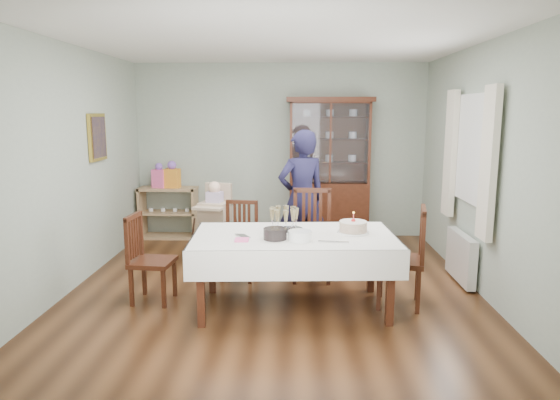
{
  "coord_description": "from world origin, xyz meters",
  "views": [
    {
      "loc": [
        0.22,
        -5.34,
        1.96
      ],
      "look_at": [
        0.06,
        0.2,
        0.98
      ],
      "focal_mm": 32.0,
      "sensor_mm": 36.0,
      "label": 1
    }
  ],
  "objects_px": {
    "dining_table": "(294,271)",
    "chair_far_right": "(312,253)",
    "woman": "(302,199)",
    "chair_end_right": "(401,276)",
    "champagne_tray": "(284,224)",
    "chair_end_left": "(152,276)",
    "gift_bag_orange": "(172,176)",
    "birthday_cake": "(353,227)",
    "chair_far_left": "(239,256)",
    "sideboard": "(169,213)",
    "high_chair": "(215,232)",
    "gift_bag_pink": "(159,177)",
    "china_cabinet": "(329,167)"
  },
  "relations": [
    {
      "from": "dining_table",
      "to": "chair_far_right",
      "type": "distance_m",
      "value": 0.93
    },
    {
      "from": "woman",
      "to": "chair_far_right",
      "type": "bearing_deg",
      "value": 79.54
    },
    {
      "from": "chair_end_right",
      "to": "champagne_tray",
      "type": "height_order",
      "value": "chair_end_right"
    },
    {
      "from": "chair_end_left",
      "to": "gift_bag_orange",
      "type": "distance_m",
      "value": 2.78
    },
    {
      "from": "dining_table",
      "to": "chair_end_right",
      "type": "distance_m",
      "value": 1.1
    },
    {
      "from": "gift_bag_orange",
      "to": "dining_table",
      "type": "bearing_deg",
      "value": -55.93
    },
    {
      "from": "chair_end_right",
      "to": "woman",
      "type": "xyz_separation_m",
      "value": [
        -1.0,
        1.35,
        0.57
      ]
    },
    {
      "from": "dining_table",
      "to": "woman",
      "type": "xyz_separation_m",
      "value": [
        0.09,
        1.45,
        0.49
      ]
    },
    {
      "from": "birthday_cake",
      "to": "gift_bag_orange",
      "type": "bearing_deg",
      "value": 132.52
    },
    {
      "from": "champagne_tray",
      "to": "birthday_cake",
      "type": "distance_m",
      "value": 0.7
    },
    {
      "from": "chair_far_left",
      "to": "chair_end_right",
      "type": "distance_m",
      "value": 1.92
    },
    {
      "from": "sideboard",
      "to": "champagne_tray",
      "type": "bearing_deg",
      "value": -55.07
    },
    {
      "from": "sideboard",
      "to": "birthday_cake",
      "type": "distance_m",
      "value": 3.77
    },
    {
      "from": "dining_table",
      "to": "gift_bag_orange",
      "type": "height_order",
      "value": "gift_bag_orange"
    },
    {
      "from": "chair_far_left",
      "to": "birthday_cake",
      "type": "relative_size",
      "value": 2.84
    },
    {
      "from": "chair_end_left",
      "to": "woman",
      "type": "distance_m",
      "value": 2.14
    },
    {
      "from": "chair_far_right",
      "to": "high_chair",
      "type": "relative_size",
      "value": 0.97
    },
    {
      "from": "dining_table",
      "to": "gift_bag_orange",
      "type": "bearing_deg",
      "value": 124.07
    },
    {
      "from": "gift_bag_pink",
      "to": "chair_far_right",
      "type": "bearing_deg",
      "value": -39.32
    },
    {
      "from": "woman",
      "to": "birthday_cake",
      "type": "xyz_separation_m",
      "value": [
        0.5,
        -1.36,
        -0.05
      ]
    },
    {
      "from": "china_cabinet",
      "to": "gift_bag_orange",
      "type": "height_order",
      "value": "china_cabinet"
    },
    {
      "from": "gift_bag_pink",
      "to": "china_cabinet",
      "type": "bearing_deg",
      "value": -0.03
    },
    {
      "from": "dining_table",
      "to": "high_chair",
      "type": "distance_m",
      "value": 1.78
    },
    {
      "from": "chair_end_right",
      "to": "high_chair",
      "type": "height_order",
      "value": "high_chair"
    },
    {
      "from": "chair_far_right",
      "to": "dining_table",
      "type": "bearing_deg",
      "value": -101.21
    },
    {
      "from": "sideboard",
      "to": "birthday_cake",
      "type": "xyz_separation_m",
      "value": [
        2.56,
        -2.73,
        0.42
      ]
    },
    {
      "from": "high_chair",
      "to": "birthday_cake",
      "type": "xyz_separation_m",
      "value": [
        1.61,
        -1.37,
        0.39
      ]
    },
    {
      "from": "china_cabinet",
      "to": "chair_end_right",
      "type": "height_order",
      "value": "china_cabinet"
    },
    {
      "from": "chair_far_left",
      "to": "gift_bag_orange",
      "type": "distance_m",
      "value": 2.37
    },
    {
      "from": "dining_table",
      "to": "chair_end_right",
      "type": "relative_size",
      "value": 2.0
    },
    {
      "from": "chair_end_left",
      "to": "chair_end_right",
      "type": "relative_size",
      "value": 0.9
    },
    {
      "from": "china_cabinet",
      "to": "gift_bag_pink",
      "type": "height_order",
      "value": "china_cabinet"
    },
    {
      "from": "gift_bag_orange",
      "to": "high_chair",
      "type": "bearing_deg",
      "value": -56.88
    },
    {
      "from": "chair_far_right",
      "to": "chair_end_left",
      "type": "relative_size",
      "value": 1.14
    },
    {
      "from": "high_chair",
      "to": "gift_bag_orange",
      "type": "distance_m",
      "value": 1.69
    },
    {
      "from": "sideboard",
      "to": "chair_end_right",
      "type": "height_order",
      "value": "chair_end_right"
    },
    {
      "from": "chair_far_left",
      "to": "high_chair",
      "type": "distance_m",
      "value": 0.68
    },
    {
      "from": "chair_end_right",
      "to": "woman",
      "type": "height_order",
      "value": "woman"
    },
    {
      "from": "high_chair",
      "to": "champagne_tray",
      "type": "distance_m",
      "value": 1.66
    },
    {
      "from": "chair_end_right",
      "to": "woman",
      "type": "relative_size",
      "value": 0.59
    },
    {
      "from": "sideboard",
      "to": "birthday_cake",
      "type": "height_order",
      "value": "birthday_cake"
    },
    {
      "from": "woman",
      "to": "birthday_cake",
      "type": "bearing_deg",
      "value": 87.45
    },
    {
      "from": "chair_end_left",
      "to": "dining_table",
      "type": "bearing_deg",
      "value": -89.89
    },
    {
      "from": "woman",
      "to": "high_chair",
      "type": "height_order",
      "value": "woman"
    },
    {
      "from": "dining_table",
      "to": "birthday_cake",
      "type": "xyz_separation_m",
      "value": [
        0.59,
        0.09,
        0.43
      ]
    },
    {
      "from": "chair_end_left",
      "to": "woman",
      "type": "bearing_deg",
      "value": -45.0
    },
    {
      "from": "china_cabinet",
      "to": "sideboard",
      "type": "height_order",
      "value": "china_cabinet"
    },
    {
      "from": "chair_end_left",
      "to": "chair_end_right",
      "type": "distance_m",
      "value": 2.58
    },
    {
      "from": "china_cabinet",
      "to": "chair_far_left",
      "type": "height_order",
      "value": "china_cabinet"
    },
    {
      "from": "woman",
      "to": "high_chair",
      "type": "bearing_deg",
      "value": -23.39
    }
  ]
}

